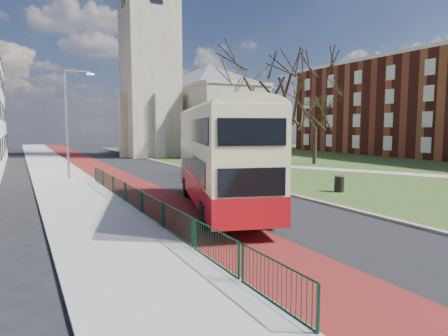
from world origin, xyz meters
TOP-DOWN VIEW (x-y plane):
  - ground at (0.00, 0.00)m, footprint 160.00×160.00m
  - road_carriageway at (1.50, 20.00)m, footprint 9.00×120.00m
  - bus_lane at (-1.20, 20.00)m, footprint 3.40×120.00m
  - pavement_west at (-5.00, 20.00)m, footprint 4.00×120.00m
  - kerb_west at (-3.00, 20.00)m, footprint 0.25×120.00m
  - kerb_east at (6.10, 22.00)m, footprint 0.25×80.00m
  - grass_green at (26.00, 22.00)m, footprint 40.00×80.00m
  - footpath at (20.00, 10.00)m, footprint 18.84×32.82m
  - pedestrian_railing at (-2.95, 4.00)m, footprint 0.07×24.00m
  - gothic_church at (12.56, 38.00)m, footprint 16.38×18.00m
  - brick_terrace at (40.00, 20.00)m, footprint 10.30×44.30m
  - streetlamp at (-4.35, 18.00)m, footprint 2.13×0.18m
  - bus at (0.70, 3.28)m, footprint 5.94×12.04m
  - winter_tree_near at (9.59, 11.79)m, footprint 8.46×8.46m
  - winter_tree_far at (19.92, 19.26)m, footprint 6.30×6.30m
  - litter_bin at (9.39, 4.49)m, footprint 0.68×0.68m

SIDE VIEW (x-z plane):
  - ground at x=0.00m, z-range 0.00..0.00m
  - road_carriageway at x=1.50m, z-range 0.00..0.01m
  - bus_lane at x=-1.20m, z-range 0.00..0.01m
  - grass_green at x=26.00m, z-range 0.00..0.04m
  - footpath at x=20.00m, z-range 0.04..0.07m
  - pavement_west at x=-5.00m, z-range 0.00..0.12m
  - kerb_west at x=-3.00m, z-range 0.00..0.13m
  - kerb_east at x=6.10m, z-range 0.00..0.13m
  - litter_bin at x=9.39m, z-range 0.04..1.05m
  - pedestrian_railing at x=-2.95m, z-range -0.01..1.11m
  - bus at x=0.70m, z-range 0.35..5.26m
  - streetlamp at x=-4.35m, z-range 0.59..8.59m
  - winter_tree_far at x=19.92m, z-range 1.80..10.94m
  - brick_terrace at x=40.00m, z-range 0.01..13.51m
  - winter_tree_near at x=9.59m, z-range 2.06..12.57m
  - gothic_church at x=12.56m, z-range -6.87..33.13m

